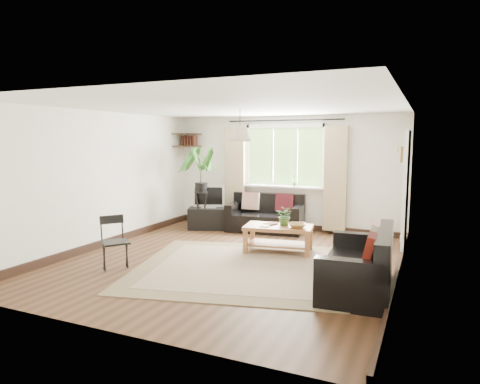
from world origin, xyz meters
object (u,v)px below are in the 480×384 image
at_px(sofa_back, 265,214).
at_px(folding_chair, 115,243).
at_px(sofa_right, 357,261).
at_px(coffee_table, 278,239).
at_px(palm_stand, 201,188).
at_px(tv_stand, 209,218).

relative_size(sofa_back, folding_chair, 2.00).
xyz_separation_m(sofa_back, sofa_right, (2.30, -2.84, 0.01)).
distance_m(coffee_table, folding_chair, 2.66).
xyz_separation_m(sofa_back, coffee_table, (0.80, -1.50, -0.14)).
bearing_deg(palm_stand, tv_stand, 49.82).
height_order(sofa_right, palm_stand, palm_stand).
relative_size(sofa_right, palm_stand, 0.91).
height_order(sofa_right, folding_chair, folding_chair).
relative_size(sofa_back, sofa_right, 0.96).
xyz_separation_m(coffee_table, folding_chair, (-1.89, -1.87, 0.16)).
distance_m(sofa_back, sofa_right, 3.66).
height_order(sofa_right, coffee_table, sofa_right).
bearing_deg(coffee_table, sofa_back, 118.05).
xyz_separation_m(sofa_right, tv_stand, (-3.50, 2.58, -0.15)).
xyz_separation_m(coffee_table, palm_stand, (-2.10, 1.11, 0.65)).
height_order(sofa_back, tv_stand, sofa_back).
relative_size(sofa_right, coffee_table, 1.43).
bearing_deg(sofa_back, palm_stand, -169.46).
height_order(coffee_table, folding_chair, folding_chair).
relative_size(coffee_table, folding_chair, 1.45).
bearing_deg(sofa_back, folding_chair, -113.87).
bearing_deg(palm_stand, sofa_right, -34.24).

